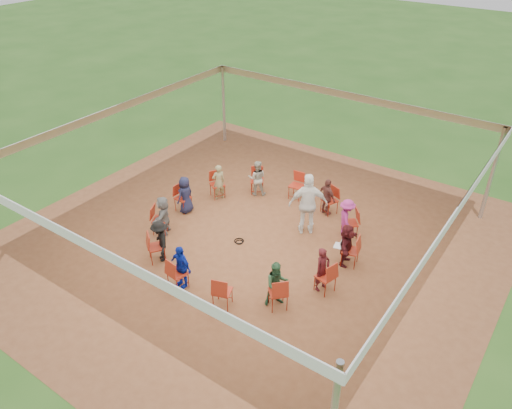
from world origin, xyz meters
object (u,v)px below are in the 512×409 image
Objects in this scene: chair_4 at (257,181)px; person_seated_4 at (219,182)px; chair_10 at (222,291)px; person_seated_3 at (257,178)px; cable_coil at (239,241)px; standing_person at (308,204)px; chair_1 at (350,223)px; chair_6 at (183,198)px; person_seated_1 at (346,219)px; person_seated_2 at (327,197)px; laptop at (340,244)px; person_seated_6 at (164,215)px; person_seated_5 at (185,195)px; chair_8 at (156,247)px; chair_11 at (278,293)px; chair_9 at (178,274)px; person_seated_10 at (322,269)px; chair_12 at (325,277)px; chair_0 at (350,251)px; chair_7 at (160,220)px; person_seated_8 at (181,266)px; chair_3 at (296,186)px; chair_5 at (217,185)px; person_seated_7 at (160,241)px; person_seated_9 at (277,284)px; person_seated_0 at (346,245)px; chair_2 at (330,200)px.

person_seated_4 is at bearing 18.98° from chair_4.
chair_10 is 5.07m from person_seated_4.
person_seated_3 is 3.46× the size of cable_coil.
standing_person is at bearing 124.12° from chair_4.
chair_1 is 5.18m from chair_6.
person_seated_1 is (4.79, 1.65, 0.16)m from chair_6.
laptop is (1.43, -1.92, -0.04)m from person_seated_2.
person_seated_5 is at bearing 166.15° from person_seated_6.
chair_11 is (3.65, 0.36, 0.00)m from chair_8.
chair_10 reaches higher than laptop.
chair_8 is 1.00× the size of chair_9.
chair_11 is at bearing 139.89° from person_seated_1.
person_seated_4 is 5.26m from person_seated_10.
chair_6 is 1.00× the size of chair_11.
chair_1 and chair_12 have the same top height.
chair_1 is at bearing 111.25° from person_seated_5.
chair_10 is 0.74× the size of person_seated_2.
person_seated_3 is at bearing 56.26° from chair_0.
chair_7 is 0.74× the size of person_seated_5.
person_seated_8 is (2.39, -2.68, 0.16)m from chair_6.
person_seated_5 reaches higher than chair_10.
chair_11 is 2.46m from laptop.
cable_coil is (2.05, 0.88, -0.59)m from person_seated_6.
chair_3 is 1.00× the size of chair_5.
chair_1 is at bearing 138.46° from chair_4.
chair_11 is (2.30, -4.64, 0.00)m from chair_3.
chair_9 is (2.02, -4.08, 0.00)m from chair_5.
person_seated_3 is at bearing 124.62° from person_seated_7.
person_seated_1 is (4.50, 2.94, 0.16)m from chair_7.
chair_4 is at bearing 111.25° from person_seated_8.
person_seated_6 is at bearing 56.26° from chair_3.
laptop is (1.50, 3.15, 0.12)m from chair_10.
chair_8 is (1.14, -2.30, 0.00)m from chair_6.
person_seated_10 is at bearing 13.85° from person_seated_9.
person_seated_4 and person_seated_5 have the same top height.
person_seated_0 is 4.95m from person_seated_4.
chair_12 is (1.75, 1.89, 0.00)m from chair_10.
person_seated_6 is at bearing 96.92° from person_seated_0.
chair_2 is 4.46m from person_seated_5.
chair_9 and chair_12 have the same top height.
chair_0 and chair_2 have the same top height.
person_seated_7 is at bearing 123.74° from chair_12.
chair_0 is at bearing 97.08° from person_seated_5.
chair_4 is 2.57m from chair_6.
chair_1 and chair_2 have the same top height.
person_seated_1 is at bearing 6.32° from laptop.
person_seated_9 is (-0.64, -2.37, 0.00)m from person_seated_0.
person_seated_5 is 0.63× the size of standing_person.
person_seated_0 reaches higher than chair_7.
chair_0 is 5.18m from chair_8.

